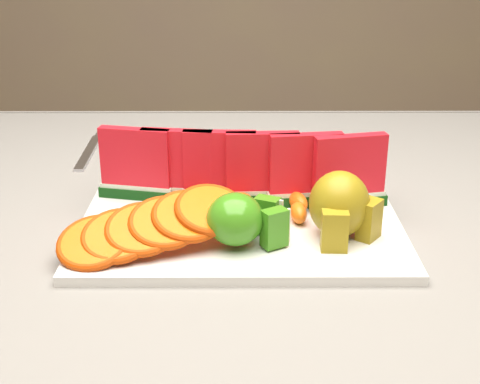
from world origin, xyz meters
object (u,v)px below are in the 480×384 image
apple_cluster (241,220)px  side_plate (269,154)px  pear_cluster (341,206)px  platter (241,222)px  fork (90,151)px

apple_cluster → side_plate: bearing=82.2°
apple_cluster → pear_cluster: size_ratio=1.02×
apple_cluster → side_plate: (0.05, 0.34, -0.04)m
platter → fork: platter is taller
side_plate → fork: bearing=175.2°
platter → pear_cluster: 0.14m
apple_cluster → side_plate: apple_cluster is taller
pear_cluster → fork: (-0.37, 0.34, -0.05)m
platter → apple_cluster: size_ratio=4.01×
apple_cluster → fork: (-0.25, 0.36, -0.04)m
platter → side_plate: 0.27m
platter → side_plate: (0.05, 0.26, -0.00)m
pear_cluster → side_plate: size_ratio=0.52×
pear_cluster → platter: bearing=156.9°
platter → side_plate: bearing=79.9°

